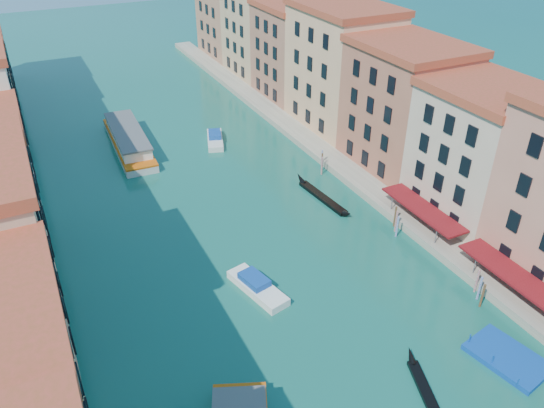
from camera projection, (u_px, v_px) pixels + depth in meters
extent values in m
cube|color=#CCAA8E|center=(479.00, 158.00, 65.39)|extent=(12.00, 14.00, 16.50)
cube|color=#974721|center=(495.00, 90.00, 60.82)|extent=(12.80, 14.40, 1.00)
cube|color=#A95B43|center=(404.00, 112.00, 76.49)|extent=(12.00, 16.00, 18.00)
cube|color=#974721|center=(413.00, 46.00, 71.52)|extent=(12.80, 16.40, 1.00)
cube|color=tan|center=(341.00, 72.00, 88.99)|extent=(12.00, 18.00, 20.00)
cube|color=#974721|center=(345.00, 7.00, 83.50)|extent=(12.80, 18.40, 1.00)
cube|color=#A06249|center=(294.00, 55.00, 102.28)|extent=(12.00, 15.00, 17.50)
cube|color=#974721|center=(295.00, 5.00, 97.44)|extent=(12.80, 15.40, 1.00)
cube|color=tan|center=(260.00, 34.00, 113.89)|extent=(12.00, 16.00, 18.50)
cube|color=#A96F51|center=(231.00, 17.00, 126.27)|extent=(12.00, 17.00, 19.50)
cube|color=gray|center=(315.00, 146.00, 86.36)|extent=(4.00, 140.00, 1.00)
cube|color=#650D0E|center=(524.00, 282.00, 53.34)|extent=(3.20, 15.30, 0.25)
cylinder|color=#575759|center=(474.00, 269.00, 57.51)|extent=(0.12, 0.12, 3.00)
cube|color=#650D0E|center=(423.00, 209.00, 65.21)|extent=(3.20, 12.60, 0.25)
cylinder|color=#575759|center=(435.00, 240.00, 62.26)|extent=(0.12, 0.12, 3.00)
cylinder|color=#575759|center=(392.00, 206.00, 68.69)|extent=(0.12, 0.12, 3.00)
cylinder|color=#4E2F1B|center=(482.00, 297.00, 53.99)|extent=(0.24, 0.24, 3.20)
cylinder|color=#4E2F1B|center=(479.00, 289.00, 54.98)|extent=(0.24, 0.24, 3.20)
cylinder|color=#4E2F1B|center=(477.00, 282.00, 55.97)|extent=(0.24, 0.24, 3.20)
cylinder|color=#4E2F1B|center=(397.00, 228.00, 64.72)|extent=(0.24, 0.24, 3.20)
cylinder|color=#4E2F1B|center=(396.00, 223.00, 65.71)|extent=(0.24, 0.24, 3.20)
cylinder|color=#4E2F1B|center=(395.00, 217.00, 66.70)|extent=(0.24, 0.24, 3.20)
cylinder|color=#4E2F1B|center=(322.00, 167.00, 78.50)|extent=(0.24, 0.24, 3.20)
cylinder|color=#4E2F1B|center=(322.00, 163.00, 79.49)|extent=(0.24, 0.24, 3.20)
cylinder|color=#4E2F1B|center=(322.00, 160.00, 80.48)|extent=(0.24, 0.24, 3.20)
cube|color=beige|center=(129.00, 144.00, 86.79)|extent=(5.59, 21.53, 1.28)
cube|color=white|center=(128.00, 136.00, 86.06)|extent=(4.90, 17.24, 1.71)
cube|color=#575759|center=(127.00, 130.00, 85.53)|extent=(5.24, 17.78, 0.27)
cube|color=#D2590C|center=(128.00, 141.00, 86.48)|extent=(5.64, 21.53, 0.27)
cube|color=black|center=(429.00, 399.00, 44.72)|extent=(3.54, 7.93, 0.40)
cone|color=black|center=(411.00, 356.00, 48.32)|extent=(1.34, 1.96, 1.50)
cube|color=black|center=(323.00, 198.00, 72.93)|extent=(2.07, 9.91, 0.49)
cone|color=black|center=(301.00, 179.00, 76.70)|extent=(1.17, 2.27, 1.84)
cone|color=black|center=(347.00, 214.00, 68.79)|extent=(1.14, 1.90, 1.62)
cube|color=white|center=(258.00, 288.00, 56.47)|extent=(4.23, 8.23, 0.90)
cube|color=#124296|center=(254.00, 280.00, 56.43)|extent=(2.75, 3.75, 0.79)
cube|color=silver|center=(215.00, 140.00, 88.59)|extent=(4.80, 8.18, 0.89)
cube|color=#124296|center=(215.00, 134.00, 88.65)|extent=(2.96, 3.81, 0.78)
cube|color=#0B429F|center=(508.00, 357.00, 48.46)|extent=(5.78, 7.56, 0.57)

